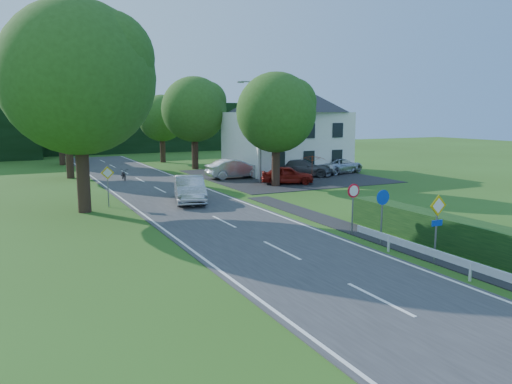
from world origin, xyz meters
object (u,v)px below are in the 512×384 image
moving_car (190,189)px  parked_car_silver_a (235,169)px  motorcycle (124,174)px  parked_car_grey (301,168)px  parasol (313,168)px  parked_car_red (287,175)px  streetlight (259,127)px  parked_car_silver_b (339,165)px

moving_car → parked_car_silver_a: (7.23, 9.18, 0.00)m
motorcycle → parked_car_grey: 15.16m
motorcycle → parasol: parasol is taller
motorcycle → moving_car: bearing=-80.4°
parked_car_red → parked_car_grey: size_ratio=0.80×
moving_car → parked_car_red: (9.51, 4.28, -0.12)m
motorcycle → parked_car_red: parked_car_red is taller
motorcycle → parked_car_red: bearing=-33.6°
streetlight → moving_car: 10.34m
parked_car_red → parked_car_silver_a: bearing=49.4°
parked_car_silver_a → parked_car_silver_b: size_ratio=0.98×
parked_car_red → parked_car_silver_a: 5.41m
parked_car_silver_b → streetlight: bearing=89.9°
parked_car_silver_b → motorcycle: bearing=63.2°
parked_car_silver_a → parked_car_silver_b: (10.03, -0.96, -0.11)m
streetlight → parked_car_silver_b: streetlight is taller
parked_car_silver_b → parasol: 5.61m
parked_car_grey → parasol: (-0.47, -2.50, 0.28)m
parked_car_grey → parasol: parasol is taller
moving_car → parked_car_grey: (12.96, 7.79, -0.07)m
moving_car → parked_car_silver_a: same height
parked_car_grey → parked_car_silver_b: parked_car_grey is taller
streetlight → motorcycle: (-9.26, 6.55, -3.97)m
motorcycle → parked_car_red: (11.01, -8.06, 0.25)m
parked_car_silver_a → parked_car_grey: 5.90m
parked_car_red → parked_car_silver_b: bearing=-38.7°
moving_car → parasol: size_ratio=2.16×
motorcycle → parked_car_silver_b: bearing=-9.7°
streetlight → parked_car_grey: bearing=21.0°
parked_car_red → parked_car_grey: parked_car_grey is taller
parked_car_silver_b → parasol: bearing=107.1°
parked_car_silver_b → parked_car_silver_a: bearing=70.1°
parasol → motorcycle: bearing=153.3°
moving_car → parasol: parasol is taller
motorcycle → parasol: size_ratio=0.76×
streetlight → parked_car_silver_a: bearing=98.9°
parked_car_silver_a → parked_car_grey: parked_car_silver_a is taller
streetlight → parked_car_red: size_ratio=1.95×
motorcycle → parked_car_silver_b: 19.22m
parked_car_grey → parked_car_silver_a: bearing=106.1°
parked_car_silver_a → parked_car_grey: bearing=-102.9°
parked_car_grey → parked_car_silver_b: 4.32m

